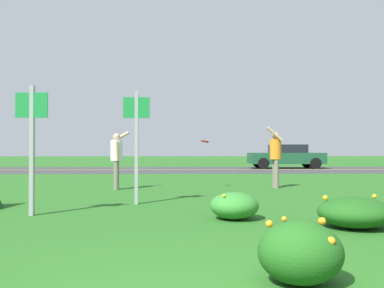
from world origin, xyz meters
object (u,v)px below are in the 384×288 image
object	(u,v)px
person_thrower_white_shirt	(117,156)
frisbee_red	(205,141)
car_dark_green_center_left	(286,156)
person_catcher_orange_shirt	(275,154)
sign_post_by_roadside	(136,135)
sign_post_near_path	(32,136)

from	to	relation	value
person_thrower_white_shirt	frisbee_red	bearing A→B (deg)	9.06
car_dark_green_center_left	person_catcher_orange_shirt	bearing A→B (deg)	-104.89
person_catcher_orange_shirt	car_dark_green_center_left	xyz separation A→B (m)	(3.55, 13.33, -0.27)
sign_post_by_roadside	frisbee_red	bearing A→B (deg)	66.58
person_thrower_white_shirt	frisbee_red	xyz separation A→B (m)	(2.56, 0.41, 0.42)
sign_post_near_path	person_catcher_orange_shirt	xyz separation A→B (m)	(5.45, 5.38, -0.38)
person_catcher_orange_shirt	frisbee_red	distance (m)	2.18
sign_post_by_roadside	person_thrower_white_shirt	bearing A→B (deg)	105.34
person_thrower_white_shirt	person_catcher_orange_shirt	world-z (taller)	person_catcher_orange_shirt
sign_post_near_path	frisbee_red	bearing A→B (deg)	58.20
sign_post_near_path	frisbee_red	xyz separation A→B (m)	(3.30, 5.33, 0.01)
sign_post_by_roadside	person_thrower_white_shirt	distance (m)	3.53
sign_post_near_path	car_dark_green_center_left	world-z (taller)	sign_post_near_path
person_catcher_orange_shirt	sign_post_near_path	bearing A→B (deg)	-135.34
sign_post_near_path	sign_post_by_roadside	world-z (taller)	sign_post_by_roadside
sign_post_near_path	person_thrower_white_shirt	distance (m)	4.99
sign_post_by_roadside	sign_post_near_path	bearing A→B (deg)	-137.13
person_thrower_white_shirt	person_catcher_orange_shirt	size ratio (longest dim) A/B	0.92
person_thrower_white_shirt	car_dark_green_center_left	xyz separation A→B (m)	(8.25, 13.80, -0.23)
car_dark_green_center_left	sign_post_near_path	bearing A→B (deg)	-115.66
person_catcher_orange_shirt	frisbee_red	bearing A→B (deg)	-178.50
person_thrower_white_shirt	person_catcher_orange_shirt	xyz separation A→B (m)	(4.71, 0.46, 0.03)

